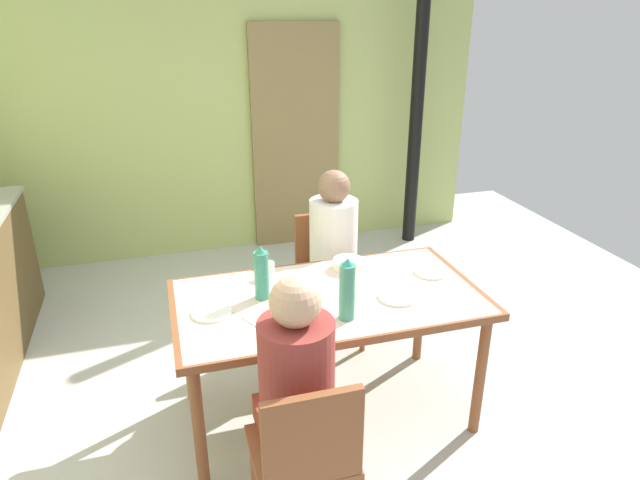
{
  "coord_description": "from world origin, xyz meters",
  "views": [
    {
      "loc": [
        -0.61,
        -2.41,
        2.13
      ],
      "look_at": [
        0.15,
        0.15,
        1.0
      ],
      "focal_mm": 31.4,
      "sensor_mm": 36.0,
      "label": 1
    }
  ],
  "objects_px": {
    "person_far_diner": "(334,239)",
    "water_bottle_green_near": "(347,290)",
    "dining_table": "(328,308)",
    "person_near_diner": "(296,375)",
    "serving_bowl_center": "(348,264)",
    "chair_far_diner": "(327,271)",
    "water_bottle_green_far": "(262,274)",
    "chair_near_diner": "(306,455)"
  },
  "relations": [
    {
      "from": "chair_near_diner",
      "to": "dining_table",
      "type": "bearing_deg",
      "value": 66.74
    },
    {
      "from": "person_far_diner",
      "to": "water_bottle_green_near",
      "type": "bearing_deg",
      "value": 75.93
    },
    {
      "from": "dining_table",
      "to": "person_near_diner",
      "type": "bearing_deg",
      "value": -117.55
    },
    {
      "from": "person_near_diner",
      "to": "person_far_diner",
      "type": "distance_m",
      "value": 1.4
    },
    {
      "from": "person_near_diner",
      "to": "water_bottle_green_far",
      "type": "xyz_separation_m",
      "value": [
        0.01,
        0.72,
        0.11
      ]
    },
    {
      "from": "dining_table",
      "to": "person_far_diner",
      "type": "distance_m",
      "value": 0.69
    },
    {
      "from": "water_bottle_green_near",
      "to": "chair_near_diner",
      "type": "bearing_deg",
      "value": -122.97
    },
    {
      "from": "dining_table",
      "to": "serving_bowl_center",
      "type": "distance_m",
      "value": 0.36
    },
    {
      "from": "person_near_diner",
      "to": "water_bottle_green_far",
      "type": "bearing_deg",
      "value": 89.49
    },
    {
      "from": "chair_near_diner",
      "to": "water_bottle_green_near",
      "type": "xyz_separation_m",
      "value": [
        0.35,
        0.54,
        0.4
      ]
    },
    {
      "from": "chair_near_diner",
      "to": "person_far_diner",
      "type": "xyz_separation_m",
      "value": [
        0.57,
        1.41,
        0.28
      ]
    },
    {
      "from": "chair_near_diner",
      "to": "person_far_diner",
      "type": "bearing_deg",
      "value": 68.05
    },
    {
      "from": "person_near_diner",
      "to": "serving_bowl_center",
      "type": "xyz_separation_m",
      "value": [
        0.54,
        0.92,
        -0.0
      ]
    },
    {
      "from": "water_bottle_green_far",
      "to": "water_bottle_green_near",
      "type": "bearing_deg",
      "value": -42.15
    },
    {
      "from": "person_far_diner",
      "to": "water_bottle_green_near",
      "type": "xyz_separation_m",
      "value": [
        -0.22,
        -0.87,
        0.12
      ]
    },
    {
      "from": "chair_far_diner",
      "to": "person_near_diner",
      "type": "xyz_separation_m",
      "value": [
        -0.57,
        -1.41,
        0.28
      ]
    },
    {
      "from": "person_near_diner",
      "to": "water_bottle_green_near",
      "type": "distance_m",
      "value": 0.55
    },
    {
      "from": "person_far_diner",
      "to": "serving_bowl_center",
      "type": "xyz_separation_m",
      "value": [
        -0.03,
        -0.36,
        -0.0
      ]
    },
    {
      "from": "person_far_diner",
      "to": "water_bottle_green_far",
      "type": "height_order",
      "value": "person_far_diner"
    },
    {
      "from": "serving_bowl_center",
      "to": "water_bottle_green_near",
      "type": "bearing_deg",
      "value": -109.9
    },
    {
      "from": "dining_table",
      "to": "chair_near_diner",
      "type": "xyz_separation_m",
      "value": [
        -0.33,
        -0.77,
        -0.18
      ]
    },
    {
      "from": "chair_far_diner",
      "to": "water_bottle_green_near",
      "type": "xyz_separation_m",
      "value": [
        -0.22,
        -1.01,
        0.4
      ]
    },
    {
      "from": "chair_far_diner",
      "to": "water_bottle_green_far",
      "type": "xyz_separation_m",
      "value": [
        -0.56,
        -0.7,
        0.39
      ]
    },
    {
      "from": "chair_far_diner",
      "to": "person_far_diner",
      "type": "relative_size",
      "value": 1.13
    },
    {
      "from": "chair_far_diner",
      "to": "serving_bowl_center",
      "type": "distance_m",
      "value": 0.57
    },
    {
      "from": "chair_far_diner",
      "to": "chair_near_diner",
      "type": "bearing_deg",
      "value": 69.82
    },
    {
      "from": "chair_far_diner",
      "to": "person_near_diner",
      "type": "bearing_deg",
      "value": 68.05
    },
    {
      "from": "dining_table",
      "to": "water_bottle_green_far",
      "type": "distance_m",
      "value": 0.39
    },
    {
      "from": "person_far_diner",
      "to": "serving_bowl_center",
      "type": "bearing_deg",
      "value": 84.7
    },
    {
      "from": "person_far_diner",
      "to": "serving_bowl_center",
      "type": "relative_size",
      "value": 4.53
    },
    {
      "from": "chair_far_diner",
      "to": "water_bottle_green_near",
      "type": "distance_m",
      "value": 1.11
    },
    {
      "from": "dining_table",
      "to": "person_near_diner",
      "type": "distance_m",
      "value": 0.73
    },
    {
      "from": "person_near_diner",
      "to": "water_bottle_green_near",
      "type": "height_order",
      "value": "person_near_diner"
    },
    {
      "from": "dining_table",
      "to": "water_bottle_green_near",
      "type": "bearing_deg",
      "value": -85.65
    },
    {
      "from": "person_far_diner",
      "to": "water_bottle_green_far",
      "type": "xyz_separation_m",
      "value": [
        -0.56,
        -0.56,
        0.11
      ]
    },
    {
      "from": "chair_far_diner",
      "to": "person_far_diner",
      "type": "distance_m",
      "value": 0.31
    },
    {
      "from": "chair_far_diner",
      "to": "person_far_diner",
      "type": "bearing_deg",
      "value": 90.0
    },
    {
      "from": "person_near_diner",
      "to": "water_bottle_green_far",
      "type": "relative_size",
      "value": 2.69
    },
    {
      "from": "dining_table",
      "to": "chair_near_diner",
      "type": "relative_size",
      "value": 1.81
    },
    {
      "from": "dining_table",
      "to": "person_far_diner",
      "type": "xyz_separation_m",
      "value": [
        0.24,
        0.64,
        0.1
      ]
    },
    {
      "from": "dining_table",
      "to": "person_far_diner",
      "type": "height_order",
      "value": "person_far_diner"
    },
    {
      "from": "chair_far_diner",
      "to": "water_bottle_green_far",
      "type": "distance_m",
      "value": 0.98
    }
  ]
}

